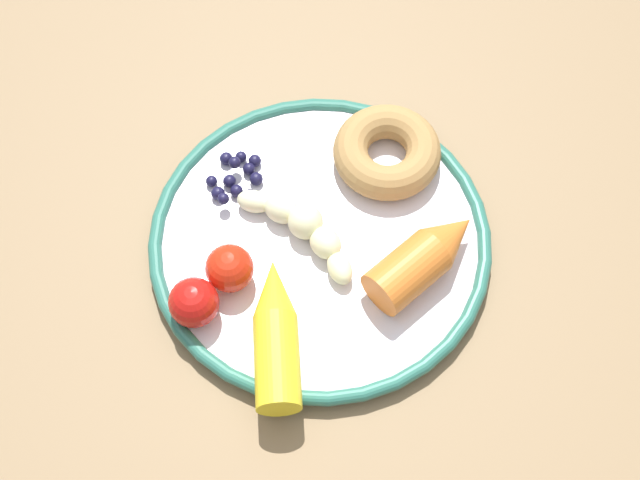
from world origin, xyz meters
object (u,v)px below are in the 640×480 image
Objects in this scene: carrot_yellow at (276,332)px; tomato_mid at (194,303)px; dining_table at (338,236)px; donut at (387,152)px; carrot_orange at (425,257)px; blueberry_pile at (236,177)px; tomato_near at (230,268)px; plate at (320,242)px; banana at (302,227)px.

tomato_mid reaches higher than carrot_yellow.
tomato_mid is (-0.18, -0.04, 0.15)m from dining_table.
carrot_orange is at bearing -111.83° from donut.
carrot_orange reaches higher than donut.
blueberry_pile is 0.10m from tomato_near.
carrot_orange is 1.91× the size of blueberry_pile.
carrot_yellow is at bearing 171.90° from carrot_orange.
blueberry_pile reaches higher than plate.
donut is at bearing 24.89° from carrot_yellow.
carrot_yellow reaches higher than donut.
tomato_mid reaches higher than banana.
banana is (-0.01, 0.01, 0.02)m from plate.
banana is 2.27× the size of blueberry_pile.
plate is 7.11× the size of tomato_mid.
tomato_near is at bearing 169.98° from plate.
donut is at bearing 8.29° from banana.
carrot_yellow is 2.20× the size of blueberry_pile.
plate is 0.10m from donut.
carrot_orange is 0.11m from donut.
dining_table is at bearing 26.83° from banana.
tomato_mid is at bearing -138.82° from blueberry_pile.
tomato_near is at bearing -126.68° from blueberry_pile.
banana reaches higher than blueberry_pile.
tomato_near is at bearing 88.82° from carrot_yellow.
donut is (0.04, 0.10, -0.01)m from carrot_orange.
tomato_near is (-0.08, 0.01, 0.02)m from plate.
plate is 0.10m from carrot_yellow.
banana is at bearing 125.75° from carrot_orange.
donut is at bearing 68.17° from carrot_orange.
blueberry_pile is (-0.02, 0.09, 0.01)m from plate.
dining_table is 16.24× the size of blueberry_pile.
blueberry_pile is at bearing 101.70° from banana.
carrot_orange is (-0.00, -0.12, 0.15)m from dining_table.
donut is 1.67× the size of blueberry_pile.
banana reaches higher than dining_table.
banana is 0.11m from tomato_mid.
tomato_mid is (-0.17, 0.08, -0.00)m from carrot_orange.
blueberry_pile is at bearing 115.60° from carrot_orange.
blueberry_pile is (-0.02, 0.08, -0.01)m from banana.
carrot_orange reaches higher than carrot_yellow.
plate is 3.08× the size of donut.
carrot_orange is at bearing -8.10° from carrot_yellow.
carrot_orange reaches higher than dining_table.
blueberry_pile is at bearing 53.32° from tomato_near.
plate is 5.14× the size of blueberry_pile.
plate is at bearing -2.71° from tomato_mid.
carrot_yellow is at bearing -147.23° from plate.
tomato_mid reaches higher than donut.
plate is 0.09m from tomato_near.
plate reaches higher than dining_table.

